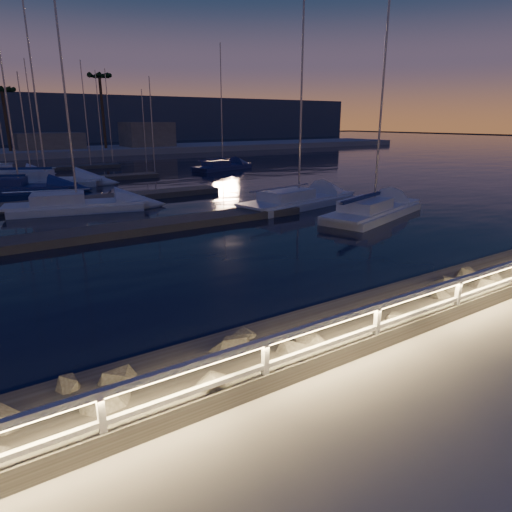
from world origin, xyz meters
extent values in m
plane|color=gray|center=(0.00, 0.00, 0.00)|extent=(400.00, 400.00, 0.00)
cube|color=gray|center=(0.00, -2.50, -0.10)|extent=(240.00, 5.00, 0.20)
cube|color=#605D52|center=(0.00, 1.50, -0.30)|extent=(240.00, 3.45, 1.29)
plane|color=black|center=(0.00, 0.00, -1.20)|extent=(400.00, 400.00, 0.00)
cube|color=silver|center=(-5.00, 0.00, 0.50)|extent=(0.11, 0.11, 1.00)
cube|color=silver|center=(-2.00, 0.00, 0.50)|extent=(0.11, 0.11, 1.00)
cube|color=silver|center=(1.00, 0.00, 0.50)|extent=(0.11, 0.11, 1.00)
cube|color=silver|center=(4.00, 0.00, 0.50)|extent=(0.11, 0.11, 1.00)
cube|color=silver|center=(0.00, 0.00, 1.00)|extent=(44.00, 0.12, 0.12)
cube|color=silver|center=(0.00, 0.00, 0.50)|extent=(44.00, 0.09, 0.09)
cube|color=#EFBF6B|center=(0.00, -0.02, 0.92)|extent=(44.00, 0.04, 0.03)
sphere|color=#605D52|center=(-0.51, 0.34, 0.03)|extent=(0.77, 0.77, 0.77)
sphere|color=#605D52|center=(1.44, 2.39, -0.40)|extent=(1.09, 1.09, 1.09)
sphere|color=#605D52|center=(-5.49, 0.53, -0.01)|extent=(0.94, 0.94, 0.94)
cube|color=#615A50|center=(0.00, 16.00, -0.40)|extent=(22.00, 2.00, 0.40)
cube|color=#615A50|center=(0.00, 26.00, -0.40)|extent=(22.00, 2.00, 0.40)
cube|color=#615A50|center=(0.00, 38.00, -0.40)|extent=(22.00, 2.00, 0.40)
cube|color=#615A50|center=(0.00, 50.00, -0.40)|extent=(22.00, 2.00, 0.40)
cube|color=gray|center=(8.00, 75.00, 1.30)|extent=(10.00, 6.00, 3.00)
cube|color=gray|center=(24.00, 74.00, 2.10)|extent=(8.00, 7.00, 4.60)
cylinder|color=brown|center=(2.00, 73.00, 4.90)|extent=(0.44, 0.44, 9.00)
cylinder|color=brown|center=(16.00, 72.00, 6.15)|extent=(0.44, 0.44, 11.50)
cube|color=silver|center=(0.03, 23.35, -0.45)|extent=(8.17, 4.38, 0.56)
cube|color=silver|center=(0.03, 23.35, -0.09)|extent=(8.71, 4.16, 0.15)
cube|color=silver|center=(-1.02, 23.61, 0.26)|extent=(3.40, 2.61, 0.66)
cylinder|color=#9D9DA1|center=(0.03, 23.35, 6.76)|extent=(0.12, 0.12, 13.50)
cylinder|color=#9D9DA1|center=(-1.54, 23.74, 0.77)|extent=(4.74, 1.25, 0.08)
cube|color=silver|center=(14.16, 12.00, -0.45)|extent=(8.55, 5.00, 0.54)
cube|color=silver|center=(14.16, 12.00, -0.10)|extent=(9.08, 4.81, 0.15)
cube|color=silver|center=(13.08, 11.66, 0.24)|extent=(3.62, 2.88, 0.64)
cylinder|color=#9D9DA1|center=(14.16, 12.00, 7.04)|extent=(0.12, 0.12, 14.09)
cylinder|color=#9D9DA1|center=(12.54, 11.50, 0.74)|extent=(4.87, 1.58, 0.08)
cube|color=navy|center=(-1.90, 33.67, -0.45)|extent=(8.08, 5.30, 0.55)
cube|color=navy|center=(-1.90, 33.67, -0.10)|extent=(8.53, 5.18, 0.15)
cube|color=navy|center=(-2.89, 34.08, 0.25)|extent=(3.50, 2.91, 0.65)
cylinder|color=#9D9DA1|center=(-1.90, 33.67, 6.68)|extent=(0.12, 0.12, 13.34)
cube|color=silver|center=(12.60, 17.10, -0.45)|extent=(8.91, 4.34, 0.57)
cube|color=silver|center=(12.60, 17.10, -0.09)|extent=(9.53, 4.05, 0.16)
cube|color=silver|center=(11.44, 16.88, 0.28)|extent=(3.65, 2.70, 0.68)
cylinder|color=#9D9DA1|center=(12.60, 17.10, 7.43)|extent=(0.12, 0.12, 14.82)
cylinder|color=#9D9DA1|center=(10.85, 16.77, 0.80)|extent=(5.26, 1.05, 0.08)
cube|color=silver|center=(0.59, 36.84, -0.45)|extent=(9.08, 6.26, 0.62)
cube|color=silver|center=(0.59, 36.84, -0.05)|extent=(9.56, 6.16, 0.17)
cube|color=silver|center=(-0.50, 37.34, 0.35)|extent=(3.97, 3.38, 0.74)
cylinder|color=#9D9DA1|center=(0.59, 36.84, 7.59)|extent=(0.14, 0.14, 15.05)
cylinder|color=#9D9DA1|center=(-1.05, 37.60, 0.91)|extent=(4.96, 2.35, 0.09)
cube|color=navy|center=(20.00, 40.13, -0.45)|extent=(7.80, 4.51, 0.50)
cube|color=navy|center=(20.00, 40.13, -0.13)|extent=(8.28, 4.34, 0.14)
cube|color=navy|center=(19.02, 39.83, 0.18)|extent=(3.29, 2.61, 0.59)
cylinder|color=#9D9DA1|center=(20.00, 40.13, 6.38)|extent=(0.11, 0.11, 12.85)
cylinder|color=#9D9DA1|center=(18.52, 39.68, 0.63)|extent=(4.45, 1.42, 0.07)
cube|color=silver|center=(-1.37, 46.77, -0.45)|extent=(6.96, 4.34, 0.52)
cube|color=silver|center=(-1.37, 46.77, -0.12)|extent=(7.37, 4.22, 0.14)
camera|label=1|loc=(-6.33, -6.17, 4.88)|focal=32.00mm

